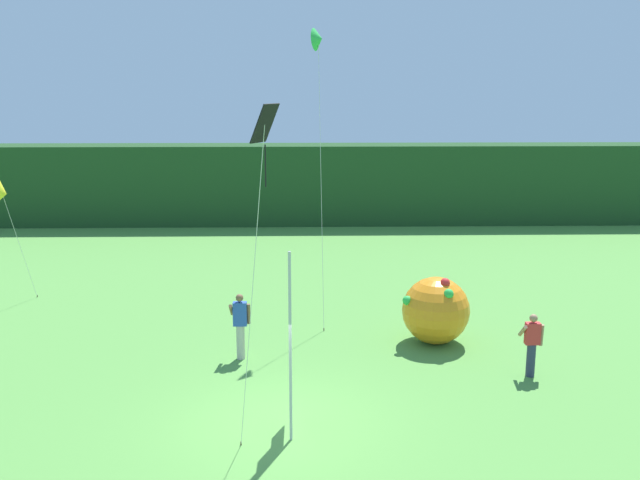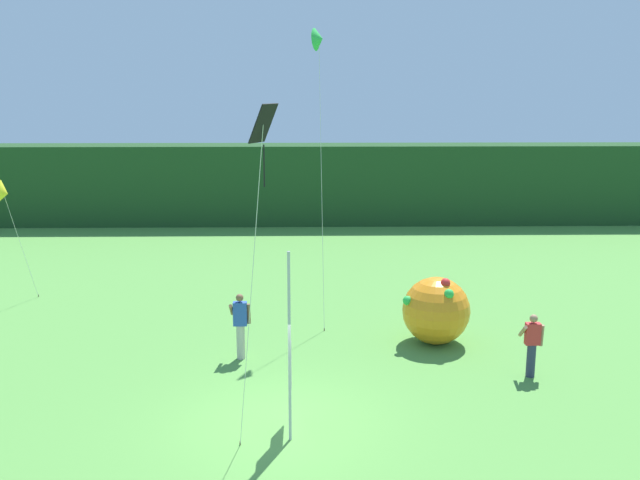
{
  "view_description": "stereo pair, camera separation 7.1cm",
  "coord_description": "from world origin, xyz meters",
  "px_view_note": "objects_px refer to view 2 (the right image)",
  "views": [
    {
      "loc": [
        0.51,
        -14.07,
        7.17
      ],
      "look_at": [
        0.91,
        3.19,
        3.35
      ],
      "focal_mm": 39.86,
      "sensor_mm": 36.0,
      "label": 1
    },
    {
      "loc": [
        0.58,
        -14.08,
        7.17
      ],
      "look_at": [
        0.91,
        3.19,
        3.35
      ],
      "focal_mm": 39.86,
      "sensor_mm": 36.0,
      "label": 2
    }
  ],
  "objects_px": {
    "person_near_banner": "(532,344)",
    "inflatable_balloon": "(436,310)",
    "kite_green_delta_0": "(319,41)",
    "kite_black_diamond_4": "(261,152)",
    "kite_yellow_delta_1": "(3,193)",
    "person_mid_field": "(240,324)",
    "banner_flag": "(290,347)"
  },
  "relations": [
    {
      "from": "kite_green_delta_0",
      "to": "kite_black_diamond_4",
      "type": "relative_size",
      "value": 1.28
    },
    {
      "from": "kite_green_delta_0",
      "to": "kite_black_diamond_4",
      "type": "height_order",
      "value": "kite_green_delta_0"
    },
    {
      "from": "person_mid_field",
      "to": "inflatable_balloon",
      "type": "xyz_separation_m",
      "value": [
        5.38,
        1.08,
        -0.0
      ]
    },
    {
      "from": "person_mid_field",
      "to": "kite_yellow_delta_1",
      "type": "distance_m",
      "value": 9.55
    },
    {
      "from": "person_near_banner",
      "to": "kite_black_diamond_4",
      "type": "distance_m",
      "value": 9.44
    },
    {
      "from": "kite_green_delta_0",
      "to": "kite_black_diamond_4",
      "type": "distance_m",
      "value": 9.69
    },
    {
      "from": "kite_green_delta_0",
      "to": "person_mid_field",
      "type": "bearing_deg",
      "value": -122.74
    },
    {
      "from": "person_mid_field",
      "to": "kite_black_diamond_4",
      "type": "relative_size",
      "value": 0.26
    },
    {
      "from": "person_near_banner",
      "to": "kite_yellow_delta_1",
      "type": "distance_m",
      "value": 16.59
    },
    {
      "from": "inflatable_balloon",
      "to": "kite_yellow_delta_1",
      "type": "height_order",
      "value": "kite_yellow_delta_1"
    },
    {
      "from": "person_near_banner",
      "to": "inflatable_balloon",
      "type": "xyz_separation_m",
      "value": [
        -1.96,
        2.4,
        0.09
      ]
    },
    {
      "from": "kite_yellow_delta_1",
      "to": "kite_black_diamond_4",
      "type": "bearing_deg",
      "value": -50.22
    },
    {
      "from": "person_mid_field",
      "to": "kite_green_delta_0",
      "type": "height_order",
      "value": "kite_green_delta_0"
    },
    {
      "from": "banner_flag",
      "to": "inflatable_balloon",
      "type": "relative_size",
      "value": 2.03
    },
    {
      "from": "inflatable_balloon",
      "to": "kite_yellow_delta_1",
      "type": "distance_m",
      "value": 14.0
    },
    {
      "from": "person_near_banner",
      "to": "person_mid_field",
      "type": "height_order",
      "value": "person_mid_field"
    },
    {
      "from": "banner_flag",
      "to": "kite_yellow_delta_1",
      "type": "distance_m",
      "value": 12.91
    },
    {
      "from": "banner_flag",
      "to": "inflatable_balloon",
      "type": "bearing_deg",
      "value": 52.77
    },
    {
      "from": "banner_flag",
      "to": "kite_yellow_delta_1",
      "type": "xyz_separation_m",
      "value": [
        -9.27,
        8.79,
        1.86
      ]
    },
    {
      "from": "banner_flag",
      "to": "kite_yellow_delta_1",
      "type": "relative_size",
      "value": 0.95
    },
    {
      "from": "person_near_banner",
      "to": "person_mid_field",
      "type": "distance_m",
      "value": 7.46
    },
    {
      "from": "inflatable_balloon",
      "to": "kite_black_diamond_4",
      "type": "distance_m",
      "value": 9.77
    },
    {
      "from": "person_near_banner",
      "to": "kite_yellow_delta_1",
      "type": "bearing_deg",
      "value": 158.57
    },
    {
      "from": "person_mid_field",
      "to": "kite_yellow_delta_1",
      "type": "bearing_deg",
      "value": 149.44
    },
    {
      "from": "banner_flag",
      "to": "person_mid_field",
      "type": "height_order",
      "value": "banner_flag"
    },
    {
      "from": "person_near_banner",
      "to": "inflatable_balloon",
      "type": "relative_size",
      "value": 0.82
    },
    {
      "from": "banner_flag",
      "to": "inflatable_balloon",
      "type": "height_order",
      "value": "banner_flag"
    },
    {
      "from": "kite_yellow_delta_1",
      "to": "kite_black_diamond_4",
      "type": "height_order",
      "value": "kite_black_diamond_4"
    },
    {
      "from": "person_near_banner",
      "to": "kite_green_delta_0",
      "type": "height_order",
      "value": "kite_green_delta_0"
    },
    {
      "from": "banner_flag",
      "to": "person_near_banner",
      "type": "relative_size",
      "value": 2.46
    },
    {
      "from": "inflatable_balloon",
      "to": "kite_yellow_delta_1",
      "type": "relative_size",
      "value": 0.47
    },
    {
      "from": "banner_flag",
      "to": "kite_green_delta_0",
      "type": "xyz_separation_m",
      "value": [
        0.73,
        7.48,
        6.45
      ]
    }
  ]
}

